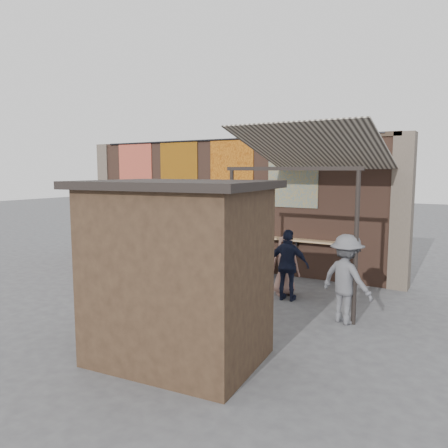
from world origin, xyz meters
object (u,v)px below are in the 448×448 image
object	(u,v)px
scooter_stool_2	(180,253)
diner_right	(129,237)
shopper_navy	(288,265)
shopper_grey	(347,279)
market_stall	(178,275)
diner_left	(173,238)
scooter_stool_3	(195,255)
shelf_box	(185,226)
scooter_stool_0	(152,251)
scooter_stool_1	(167,252)
scooter_stool_4	(211,258)
scooter_stool_6	(242,262)
scooter_stool_7	(260,265)
shopper_tan	(285,266)
scooter_stool_5	(227,258)

from	to	relation	value
scooter_stool_2	diner_right	xyz separation A→B (m)	(-1.87, -0.37, 0.41)
shopper_navy	shopper_grey	xyz separation A→B (m)	(1.59, -0.83, 0.06)
market_stall	shopper_navy	bearing A→B (deg)	80.92
diner_left	scooter_stool_3	bearing A→B (deg)	18.43
shelf_box	scooter_stool_0	bearing A→B (deg)	-167.00
shopper_grey	scooter_stool_1	bearing A→B (deg)	2.36
scooter_stool_1	scooter_stool_2	world-z (taller)	scooter_stool_2
scooter_stool_3	diner_right	xyz separation A→B (m)	(-2.45, -0.38, 0.41)
scooter_stool_4	shopper_navy	bearing A→B (deg)	-28.02
scooter_stool_4	scooter_stool_6	xyz separation A→B (m)	(1.10, -0.02, 0.01)
scooter_stool_4	shopper_navy	xyz separation A→B (m)	(3.26, -1.74, 0.49)
shelf_box	scooter_stool_7	world-z (taller)	shelf_box
scooter_stool_0	scooter_stool_7	xyz separation A→B (m)	(4.08, -0.05, -0.00)
shelf_box	shopper_grey	world-z (taller)	shopper_grey
shelf_box	scooter_stool_3	bearing A→B (deg)	-23.31
scooter_stool_3	scooter_stool_4	bearing A→B (deg)	-5.70
diner_left	market_stall	xyz separation A→B (m)	(4.52, -5.68, 0.53)
scooter_stool_3	scooter_stool_6	world-z (taller)	scooter_stool_3
scooter_stool_4	shopper_tan	size ratio (longest dim) A/B	0.51
shopper_tan	diner_left	bearing A→B (deg)	124.92
scooter_stool_2	scooter_stool_4	world-z (taller)	scooter_stool_2
scooter_stool_0	shopper_navy	bearing A→B (deg)	-17.50
scooter_stool_7	scooter_stool_1	bearing A→B (deg)	-179.99
shopper_tan	scooter_stool_4	bearing A→B (deg)	117.65
scooter_stool_7	shopper_navy	world-z (taller)	shopper_navy
scooter_stool_5	scooter_stool_2	bearing A→B (deg)	179.93
shopper_grey	shopper_tan	world-z (taller)	shopper_grey
shelf_box	scooter_stool_7	size ratio (longest dim) A/B	0.77
scooter_stool_2	shopper_grey	distance (m)	6.63
scooter_stool_0	scooter_stool_1	bearing A→B (deg)	-4.24
diner_right	shopper_navy	distance (m)	6.50
scooter_stool_3	shopper_grey	size ratio (longest dim) A/B	0.46
scooter_stool_4	market_stall	size ratio (longest dim) A/B	0.27
scooter_stool_4	diner_left	xyz separation A→B (m)	(-1.50, 0.02, 0.50)
scooter_stool_4	shopper_tan	world-z (taller)	shopper_tan
shelf_box	scooter_stool_4	distance (m)	1.55
scooter_stool_6	diner_right	distance (m)	4.22
scooter_stool_3	diner_right	distance (m)	2.51
scooter_stool_0	scooter_stool_7	bearing A→B (deg)	-0.69
shopper_navy	scooter_stool_2	bearing A→B (deg)	-27.78
diner_right	scooter_stool_6	bearing A→B (deg)	-15.05
shelf_box	scooter_stool_5	size ratio (longest dim) A/B	0.66
scooter_stool_6	shopper_navy	bearing A→B (deg)	-38.38
scooter_stool_4	scooter_stool_6	distance (m)	1.10
scooter_stool_1	diner_left	size ratio (longest dim) A/B	0.47
scooter_stool_5	market_stall	distance (m)	6.30
scooter_stool_2	scooter_stool_5	world-z (taller)	scooter_stool_5
scooter_stool_4	scooter_stool_7	distance (m)	1.68
scooter_stool_2	diner_left	distance (m)	0.55
diner_right	shopper_tan	distance (m)	6.19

